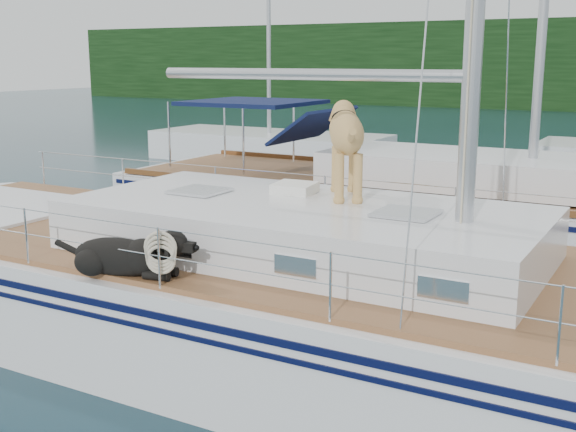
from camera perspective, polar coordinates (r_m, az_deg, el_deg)
The scene contains 4 objects.
ground at distance 8.87m, azimuth -3.51°, elevation -10.06°, with size 120.00×120.00×0.00m, color black.
main_sailboat at distance 8.58m, azimuth -3.00°, elevation -5.95°, with size 12.00×3.86×14.01m.
neighbor_sailboat at distance 13.74m, azimuth 9.07°, elevation 0.63°, with size 11.00×3.50×13.30m.
bg_boat_west at distance 24.49m, azimuth -1.48°, elevation 5.43°, with size 8.00×3.00×11.65m.
Camera 1 is at (4.48, -6.87, 3.37)m, focal length 45.00 mm.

